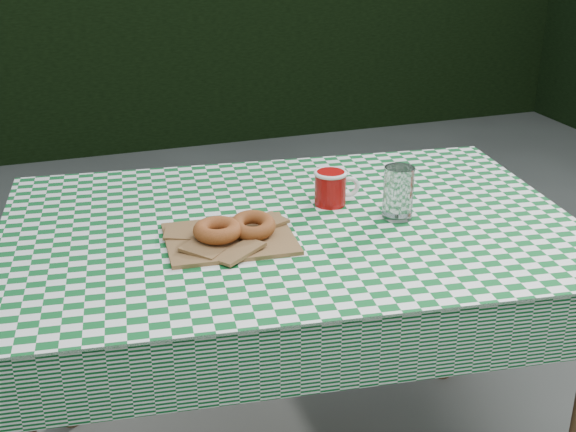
{
  "coord_description": "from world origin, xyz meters",
  "views": [
    {
      "loc": [
        -0.54,
        -1.6,
        1.46
      ],
      "look_at": [
        -0.03,
        -0.11,
        0.79
      ],
      "focal_mm": 47.33,
      "sensor_mm": 36.0,
      "label": 1
    }
  ],
  "objects_px": {
    "table": "(290,362)",
    "paper_bag": "(230,238)",
    "drinking_glass": "(398,193)",
    "coffee_mug": "(330,188)"
  },
  "relations": [
    {
      "from": "paper_bag",
      "to": "drinking_glass",
      "type": "relative_size",
      "value": 2.2
    },
    {
      "from": "table",
      "to": "paper_bag",
      "type": "height_order",
      "value": "paper_bag"
    },
    {
      "from": "table",
      "to": "drinking_glass",
      "type": "xyz_separation_m",
      "value": [
        0.24,
        -0.06,
        0.44
      ]
    },
    {
      "from": "coffee_mug",
      "to": "drinking_glass",
      "type": "relative_size",
      "value": 1.2
    },
    {
      "from": "paper_bag",
      "to": "drinking_glass",
      "type": "xyz_separation_m",
      "value": [
        0.4,
        -0.01,
        0.06
      ]
    },
    {
      "from": "table",
      "to": "paper_bag",
      "type": "bearing_deg",
      "value": -155.53
    },
    {
      "from": "coffee_mug",
      "to": "drinking_glass",
      "type": "bearing_deg",
      "value": -40.34
    },
    {
      "from": "paper_bag",
      "to": "drinking_glass",
      "type": "bearing_deg",
      "value": -0.87
    },
    {
      "from": "table",
      "to": "drinking_glass",
      "type": "height_order",
      "value": "drinking_glass"
    },
    {
      "from": "coffee_mug",
      "to": "drinking_glass",
      "type": "xyz_separation_m",
      "value": [
        0.12,
        -0.13,
        0.02
      ]
    }
  ]
}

